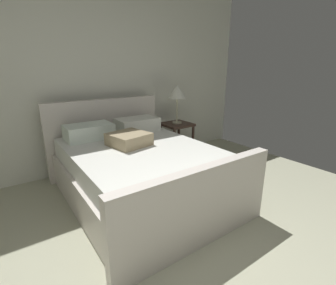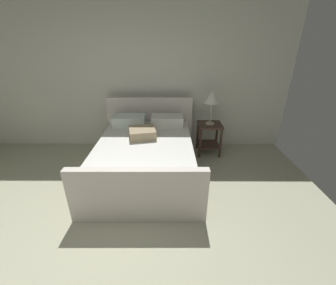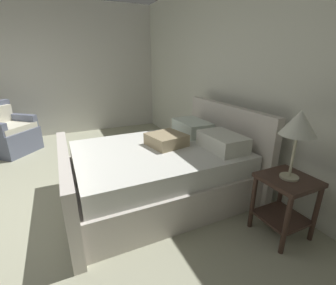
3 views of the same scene
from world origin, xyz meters
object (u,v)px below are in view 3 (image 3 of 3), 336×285
armchair (7,134)px  bed (161,169)px  nightstand_right (285,197)px  table_lamp_right (299,125)px

armchair → bed: bearing=38.4°
bed → nightstand_right: bed is taller
bed → armchair: size_ratio=2.07×
armchair → nightstand_right: bearing=37.0°
nightstand_right → bed: bearing=-146.2°
nightstand_right → armchair: bearing=-143.0°
nightstand_right → table_lamp_right: size_ratio=0.97×
table_lamp_right → armchair: bearing=-143.0°
bed → table_lamp_right: 1.56m
bed → nightstand_right: bearing=33.8°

